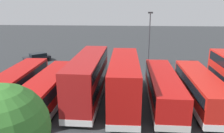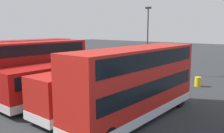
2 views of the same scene
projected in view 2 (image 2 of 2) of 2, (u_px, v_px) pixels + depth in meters
ground_plane at (110, 74)px, 29.64m from camera, size 140.00×140.00×0.00m
bus_double_decker_near_end at (137, 81)px, 14.71m from camera, size 2.83×10.91×4.55m
bus_single_deck_second at (101, 85)px, 17.33m from camera, size 2.69×11.01×2.95m
bus_single_deck_third at (68, 78)px, 19.49m from camera, size 2.77×11.50×2.95m
bus_double_decker_fourth at (34, 65)px, 21.13m from camera, size 2.68×10.56×4.55m
bus_double_decker_fifth at (21, 61)px, 23.89m from camera, size 2.76×11.12×4.55m
car_hatchback_silver at (62, 57)px, 42.56m from camera, size 4.41×4.11×1.43m
lamp_post_tall at (148, 36)px, 29.20m from camera, size 0.70×0.30×8.31m
waste_bin_yellow at (198, 82)px, 23.50m from camera, size 0.60×0.60×0.95m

